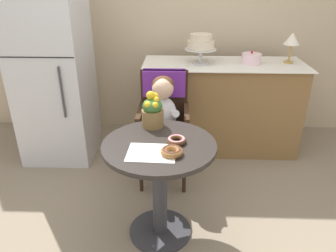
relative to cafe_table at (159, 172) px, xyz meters
name	(u,v)px	position (x,y,z in m)	size (l,w,h in m)	color
ground_plane	(160,231)	(0.00, 0.00, -0.51)	(8.00, 8.00, 0.00)	gray
back_wall	(169,8)	(0.00, 1.85, 0.84)	(4.80, 0.10, 2.70)	#C1AD8E
cafe_table	(159,172)	(0.00, 0.00, 0.00)	(0.72, 0.72, 0.72)	#282321
wicker_chair	(164,109)	(-0.01, 0.75, 0.13)	(0.42, 0.45, 0.95)	#332114
seated_child	(163,112)	(-0.01, 0.60, 0.17)	(0.27, 0.32, 0.73)	silver
paper_napkin	(152,153)	(-0.04, -0.12, 0.21)	(0.29, 0.22, 0.00)	white
donut_front	(172,151)	(0.08, -0.13, 0.24)	(0.13, 0.13, 0.04)	#936033
donut_mid	(176,140)	(0.11, 0.01, 0.23)	(0.12, 0.12, 0.04)	#4C2D19
flower_vase	(152,111)	(-0.06, 0.25, 0.32)	(0.15, 0.15, 0.25)	brown
display_counter	(221,106)	(0.55, 1.30, -0.05)	(1.56, 0.62, 0.90)	olive
tiered_cake_stand	(201,44)	(0.32, 1.30, 0.58)	(0.30, 0.30, 0.27)	silver
round_layer_cake	(251,59)	(0.80, 1.29, 0.44)	(0.18, 0.18, 0.12)	silver
table_lamp	(292,40)	(1.17, 1.34, 0.61)	(0.15, 0.15, 0.28)	#B28C47
refrigerator	(53,73)	(-1.05, 1.10, 0.34)	(0.64, 0.63, 1.70)	silver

